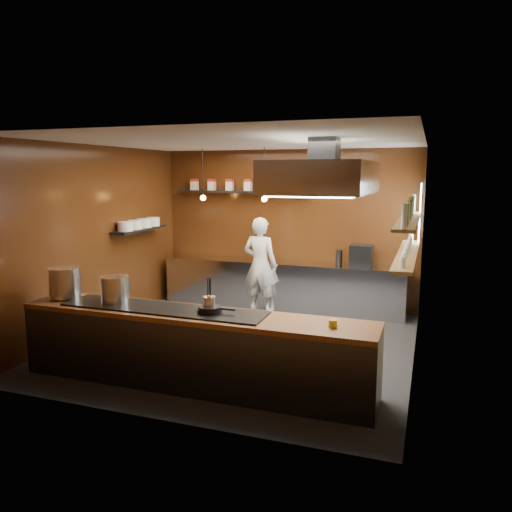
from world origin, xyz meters
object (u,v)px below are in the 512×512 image
at_px(stockpot_small, 115,289).
at_px(chef, 260,265).
at_px(espresso_machine, 361,256).
at_px(extractor_hood, 324,177).
at_px(stockpot_large, 65,282).

relative_size(stockpot_small, chef, 0.20).
xyz_separation_m(espresso_machine, chef, (-1.78, -0.40, -0.21)).
relative_size(extractor_hood, stockpot_small, 5.68).
height_order(extractor_hood, espresso_machine, extractor_hood).
relative_size(extractor_hood, chef, 1.13).
xyz_separation_m(stockpot_small, espresso_machine, (2.58, 3.74, -0.01)).
distance_m(stockpot_large, chef, 3.70).
relative_size(extractor_hood, stockpot_large, 4.97).
height_order(espresso_machine, chef, chef).
bearing_deg(chef, stockpot_large, 69.87).
distance_m(stockpot_large, espresso_machine, 5.02).
xyz_separation_m(extractor_hood, chef, (-1.61, 2.19, -1.62)).
bearing_deg(extractor_hood, espresso_machine, 86.17).
distance_m(espresso_machine, chef, 1.84).
height_order(extractor_hood, chef, extractor_hood).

